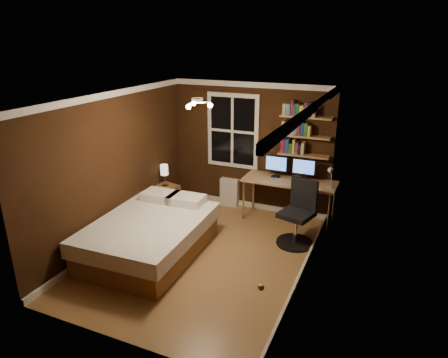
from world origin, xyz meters
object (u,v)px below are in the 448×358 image
at_px(radiator, 230,192).
at_px(monitor_right, 304,170).
at_px(monitor_left, 276,166).
at_px(desk_lamp, 331,177).
at_px(nightstand, 166,199).
at_px(desk, 289,183).
at_px(bedside_lamp, 165,176).
at_px(bed, 151,235).
at_px(office_chair, 298,220).

bearing_deg(radiator, monitor_right, -5.54).
relative_size(monitor_left, desk_lamp, 0.98).
distance_m(nightstand, desk, 2.43).
xyz_separation_m(bedside_lamp, monitor_right, (2.54, 0.65, 0.26)).
height_order(bedside_lamp, desk_lamp, desk_lamp).
bearing_deg(monitor_left, bed, -123.41).
distance_m(bed, monitor_right, 2.95).
height_order(bed, office_chair, office_chair).
xyz_separation_m(nightstand, office_chair, (2.68, -0.23, 0.16)).
height_order(monitor_left, desk_lamp, desk_lamp).
bearing_deg(bed, office_chair, 29.31).
bearing_deg(desk, bed, -129.63).
xyz_separation_m(nightstand, monitor_right, (2.54, 0.65, 0.74)).
distance_m(nightstand, desk_lamp, 3.19).
distance_m(desk, monitor_left, 0.40).
bearing_deg(office_chair, desk_lamp, 73.83).
bearing_deg(monitor_left, nightstand, -162.36).
bearing_deg(bedside_lamp, bed, -67.11).
relative_size(bed, desk_lamp, 5.00).
relative_size(radiator, monitor_left, 1.33).
relative_size(radiator, office_chair, 0.52).
bearing_deg(bed, monitor_left, 54.62).
height_order(bed, radiator, bed).
relative_size(desk, office_chair, 1.54).
bearing_deg(bed, monitor_right, 46.02).
distance_m(radiator, monitor_right, 1.68).
relative_size(bedside_lamp, desk, 0.26).
bearing_deg(bedside_lamp, desk_lamp, 7.25).
bearing_deg(desk_lamp, monitor_left, 166.22).
relative_size(desk, monitor_left, 3.94).
height_order(bed, nightstand, bed).
xyz_separation_m(desk, office_chair, (0.36, -0.79, -0.31)).
bearing_deg(radiator, bedside_lamp, -142.50).
bearing_deg(bedside_lamp, monitor_left, 17.64).
bearing_deg(monitor_left, bedside_lamp, -162.36).
relative_size(bed, desk, 1.30).
bearing_deg(desk, desk_lamp, -12.77).
xyz_separation_m(radiator, monitor_left, (1.00, -0.15, 0.73)).
bearing_deg(desk, monitor_right, 20.73).
height_order(bed, monitor_right, monitor_right).
xyz_separation_m(monitor_left, office_chair, (0.65, -0.88, -0.58)).
distance_m(bedside_lamp, monitor_right, 2.64).
distance_m(bedside_lamp, office_chair, 2.71).
xyz_separation_m(desk, monitor_left, (-0.29, 0.08, 0.27)).
bearing_deg(bed, radiator, 77.90).
distance_m(desk, monitor_right, 0.36).
bearing_deg(desk_lamp, monitor_right, 154.16).
height_order(nightstand, desk, desk).
height_order(nightstand, radiator, radiator).
height_order(desk, desk_lamp, desk_lamp).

